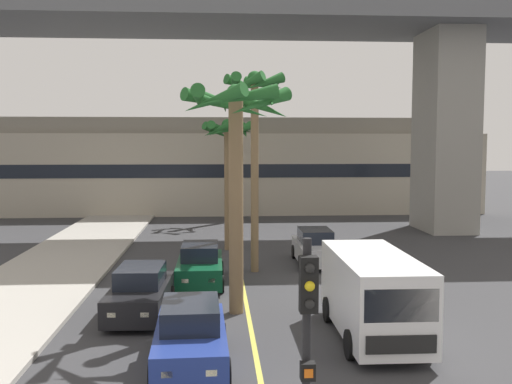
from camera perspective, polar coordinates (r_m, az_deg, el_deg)
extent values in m
cube|color=#DBCC4C|center=(25.10, -1.57, -7.76)|extent=(0.14, 56.00, 0.01)
cube|color=slate|center=(36.23, -2.35, 17.63)|extent=(62.40, 8.00, 2.40)
cube|color=gray|center=(38.07, 18.07, 5.62)|extent=(2.80, 4.40, 12.30)
cube|color=#BCB29E|center=(47.10, -2.69, 1.93)|extent=(39.20, 8.00, 6.18)
cube|color=gray|center=(47.06, -2.71, 6.42)|extent=(38.41, 7.20, 1.20)
cube|color=black|center=(43.07, -2.58, 2.07)|extent=(35.28, 0.04, 1.00)
cube|color=black|center=(19.09, -11.30, -10.13)|extent=(1.86, 4.16, 0.80)
cube|color=black|center=(19.07, -11.26, -8.04)|extent=(1.47, 2.10, 0.60)
cube|color=#F2EDCC|center=(17.09, -10.86, -11.73)|extent=(0.24, 0.09, 0.14)
cube|color=#F2EDCC|center=(17.26, -13.99, -11.62)|extent=(0.24, 0.09, 0.14)
cylinder|color=black|center=(17.83, -9.36, -12.04)|extent=(0.24, 0.65, 0.64)
cylinder|color=black|center=(18.11, -14.54, -11.87)|extent=(0.24, 0.65, 0.64)
cylinder|color=black|center=(20.25, -8.39, -9.97)|extent=(0.24, 0.65, 0.64)
cylinder|color=black|center=(20.50, -12.95, -9.86)|extent=(0.24, 0.65, 0.64)
cube|color=#B7BABF|center=(26.63, 5.86, -5.78)|extent=(1.76, 4.12, 0.80)
cube|color=black|center=(26.66, 5.82, -4.29)|extent=(1.42, 2.07, 0.60)
cube|color=#F2EDCC|center=(24.75, 7.66, -6.50)|extent=(0.24, 0.08, 0.14)
cube|color=#F2EDCC|center=(24.60, 5.50, -6.55)|extent=(0.24, 0.08, 0.14)
cylinder|color=black|center=(25.59, 8.10, -6.84)|extent=(0.23, 0.64, 0.64)
cylinder|color=black|center=(25.33, 4.48, -6.92)|extent=(0.23, 0.64, 0.64)
cylinder|color=black|center=(28.04, 7.09, -5.79)|extent=(0.23, 0.64, 0.64)
cylinder|color=black|center=(27.80, 3.79, -5.86)|extent=(0.23, 0.64, 0.64)
cube|color=#0C4728|center=(22.79, -5.52, -7.59)|extent=(1.70, 4.10, 0.80)
cube|color=black|center=(22.80, -5.52, -5.84)|extent=(1.40, 2.05, 0.60)
cube|color=#F2EDCC|center=(20.81, -4.38, -8.64)|extent=(0.24, 0.08, 0.14)
cube|color=#F2EDCC|center=(20.84, -6.98, -8.65)|extent=(0.24, 0.08, 0.14)
cylinder|color=black|center=(21.60, -3.44, -8.98)|extent=(0.22, 0.64, 0.64)
cylinder|color=black|center=(21.65, -7.77, -8.98)|extent=(0.22, 0.64, 0.64)
cylinder|color=black|center=(24.08, -3.49, -7.54)|extent=(0.22, 0.64, 0.64)
cylinder|color=black|center=(24.13, -7.36, -7.54)|extent=(0.22, 0.64, 0.64)
cube|color=navy|center=(14.80, -6.43, -14.52)|extent=(1.82, 4.15, 0.80)
cube|color=black|center=(14.74, -6.45, -11.83)|extent=(1.45, 2.09, 0.60)
cube|color=#F2EDCC|center=(12.90, -4.40, -17.25)|extent=(0.24, 0.09, 0.14)
cube|color=#F2EDCC|center=(12.92, -8.74, -17.26)|extent=(0.24, 0.09, 0.14)
cylinder|color=black|center=(13.72, -2.97, -17.26)|extent=(0.24, 0.65, 0.64)
cylinder|color=black|center=(13.75, -10.03, -17.28)|extent=(0.24, 0.65, 0.64)
cylinder|color=black|center=(16.10, -3.39, -13.86)|extent=(0.24, 0.65, 0.64)
cylinder|color=black|center=(16.12, -9.31, -13.89)|extent=(0.24, 0.65, 0.64)
cube|color=white|center=(16.81, 11.39, -9.61)|extent=(2.04, 5.22, 2.10)
cube|color=black|center=(14.35, 14.07, -10.75)|extent=(1.80, 0.10, 0.80)
cube|color=black|center=(14.57, 14.07, -14.33)|extent=(1.70, 0.07, 0.44)
cylinder|color=black|center=(15.92, 16.22, -14.04)|extent=(0.27, 0.76, 0.76)
cylinder|color=black|center=(15.41, 9.33, -14.55)|extent=(0.27, 0.76, 0.76)
cylinder|color=black|center=(18.75, 12.97, -11.06)|extent=(0.27, 0.76, 0.76)
cylinder|color=black|center=(18.32, 7.14, -11.36)|extent=(0.27, 0.76, 0.76)
cube|color=black|center=(7.86, 5.18, -9.02)|extent=(0.24, 0.20, 0.76)
sphere|color=black|center=(7.71, 5.31, -7.46)|extent=(0.14, 0.14, 0.14)
sphere|color=yellow|center=(7.77, 5.30, -9.19)|extent=(0.14, 0.14, 0.14)
sphere|color=black|center=(7.83, 5.29, -10.90)|extent=(0.14, 0.14, 0.14)
cube|color=black|center=(8.25, 5.09, -17.10)|extent=(0.20, 0.16, 0.24)
cube|color=orange|center=(8.18, 5.18, -17.31)|extent=(0.12, 0.03, 0.12)
cylinder|color=brown|center=(40.78, -1.71, 2.91)|extent=(0.47, 0.47, 8.20)
sphere|color=#236028|center=(40.85, -1.73, 8.88)|extent=(0.60, 0.60, 0.60)
cone|color=#236028|center=(40.89, -0.37, 8.45)|extent=(0.47, 1.97, 1.00)
cone|color=#236028|center=(41.67, -1.05, 8.51)|extent=(1.89, 1.43, 0.84)
cone|color=#236028|center=(41.68, -2.36, 8.43)|extent=(1.96, 1.27, 0.94)
cone|color=#236028|center=(40.88, -3.08, 8.37)|extent=(0.59, 1.98, 1.08)
cone|color=#236028|center=(39.97, -2.28, 8.69)|extent=(1.96, 1.25, 0.81)
cone|color=#236028|center=(40.04, -0.95, 8.42)|extent=(1.89, 1.40, 1.11)
cylinder|color=brown|center=(18.50, -1.97, -1.50)|extent=(0.46, 0.46, 6.87)
sphere|color=#236028|center=(18.45, -2.00, 9.63)|extent=(0.60, 0.60, 0.60)
cone|color=#236028|center=(18.36, 1.65, 8.95)|extent=(0.75, 2.40, 0.87)
cone|color=#236028|center=(19.19, 0.69, 8.33)|extent=(1.79, 2.12, 1.13)
cone|color=#236028|center=(19.59, -2.16, 8.36)|extent=(2.36, 0.47, 1.07)
cone|color=#236028|center=(19.34, -4.26, 8.83)|extent=(2.12, 1.82, 0.81)
cone|color=#236028|center=(18.43, -5.66, 9.04)|extent=(0.47, 2.37, 0.80)
cone|color=#236028|center=(17.50, -4.22, 8.93)|extent=(2.15, 1.78, 0.99)
cone|color=#236028|center=(17.29, -1.62, 9.26)|extent=(2.39, 0.59, 0.84)
cone|color=#236028|center=(17.54, 0.40, 8.69)|extent=(2.14, 1.76, 1.11)
cylinder|color=brown|center=(29.65, -2.79, 0.27)|extent=(0.35, 0.35, 6.24)
sphere|color=#236028|center=(29.57, -2.82, 6.60)|extent=(0.60, 0.60, 0.60)
cone|color=#236028|center=(29.67, -1.17, 5.98)|extent=(0.61, 1.78, 1.01)
cone|color=#236028|center=(30.10, -1.53, 6.23)|extent=(1.41, 1.67, 0.79)
cone|color=#236028|center=(30.41, -3.04, 6.12)|extent=(1.80, 0.65, 0.86)
cone|color=#236028|center=(30.22, -3.86, 5.91)|extent=(1.63, 1.44, 1.04)
cone|color=#236028|center=(29.52, -4.48, 6.06)|extent=(0.52, 1.77, 0.94)
cone|color=#236028|center=(28.88, -3.82, 6.07)|extent=(1.66, 1.41, 0.96)
cone|color=#236028|center=(28.72, -2.93, 6.11)|extent=(1.79, 0.59, 0.93)
cone|color=#236028|center=(29.02, -1.52, 6.11)|extent=(1.49, 1.61, 0.92)
cylinder|color=brown|center=(24.46, -0.13, 1.39)|extent=(0.33, 0.33, 8.01)
sphere|color=#236028|center=(24.57, -0.13, 11.12)|extent=(0.60, 0.60, 0.60)
cone|color=#236028|center=(24.54, 1.93, 10.71)|extent=(0.60, 1.82, 0.78)
cone|color=#236028|center=(25.33, 0.74, 10.49)|extent=(1.78, 1.26, 0.81)
cone|color=#236028|center=(25.26, -1.29, 10.50)|extent=(1.76, 1.31, 0.81)
cone|color=#236028|center=(24.41, -2.18, 10.33)|extent=(0.60, 1.81, 1.06)
cone|color=#236028|center=(23.76, -1.08, 10.53)|extent=(1.76, 1.28, 1.03)
cone|color=#236028|center=(23.77, 0.83, 10.66)|extent=(1.82, 1.10, 0.95)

